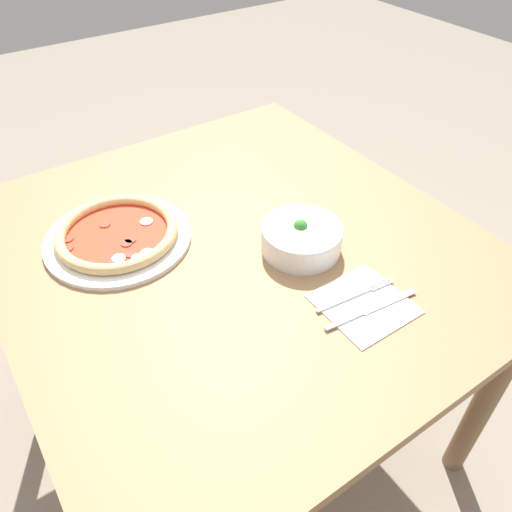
% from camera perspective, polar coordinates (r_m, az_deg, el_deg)
% --- Properties ---
extents(ground_plane, '(8.00, 8.00, 0.00)m').
position_cam_1_polar(ground_plane, '(1.75, -1.70, -17.81)').
color(ground_plane, gray).
extents(dining_table, '(1.14, 1.05, 0.76)m').
position_cam_1_polar(dining_table, '(1.24, -2.29, -2.00)').
color(dining_table, '#99724C').
rests_on(dining_table, ground_plane).
extents(pizza, '(0.34, 0.34, 0.04)m').
position_cam_1_polar(pizza, '(1.21, -15.54, 2.36)').
color(pizza, white).
rests_on(pizza, dining_table).
extents(bowl, '(0.18, 0.18, 0.08)m').
position_cam_1_polar(bowl, '(1.13, 5.23, 2.26)').
color(bowl, white).
rests_on(bowl, dining_table).
extents(napkin, '(0.17, 0.17, 0.00)m').
position_cam_1_polar(napkin, '(1.05, 12.22, -5.38)').
color(napkin, white).
rests_on(napkin, dining_table).
extents(fork, '(0.03, 0.19, 0.00)m').
position_cam_1_polar(fork, '(1.05, 11.20, -4.44)').
color(fork, silver).
rests_on(fork, napkin).
extents(knife, '(0.03, 0.22, 0.01)m').
position_cam_1_polar(knife, '(1.03, 12.64, -6.14)').
color(knife, silver).
rests_on(knife, napkin).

